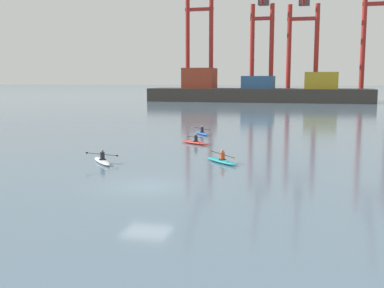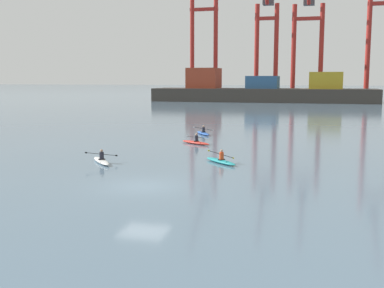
{
  "view_description": "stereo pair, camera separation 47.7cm",
  "coord_description": "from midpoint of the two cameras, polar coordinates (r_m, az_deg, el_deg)",
  "views": [
    {
      "loc": [
        8.43,
        -23.42,
        5.68
      ],
      "look_at": [
        -0.68,
        12.49,
        0.6
      ],
      "focal_mm": 44.64,
      "sensor_mm": 36.0,
      "label": 1
    },
    {
      "loc": [
        8.9,
        -23.3,
        5.68
      ],
      "look_at": [
        -0.68,
        12.49,
        0.6
      ],
      "focal_mm": 44.64,
      "sensor_mm": 36.0,
      "label": 2
    }
  ],
  "objects": [
    {
      "name": "gantry_crane_west_mid",
      "position": [
        130.98,
        8.24,
        12.85
      ],
      "size": [
        6.35,
        16.57,
        36.81
      ],
      "color": "maroon",
      "rests_on": "ground"
    },
    {
      "name": "ground_plane",
      "position": [
        25.56,
        -5.98,
        -5.08
      ],
      "size": [
        800.0,
        800.0,
        0.0
      ],
      "primitive_type": "plane",
      "color": "slate"
    },
    {
      "name": "kayak_teal",
      "position": [
        32.4,
        3.15,
        -1.99
      ],
      "size": [
        2.84,
        2.82,
        1.02
      ],
      "color": "teal",
      "rests_on": "ground"
    },
    {
      "name": "kayak_white",
      "position": [
        32.96,
        -11.08,
        -1.96
      ],
      "size": [
        2.63,
        3.0,
        0.95
      ],
      "color": "silver",
      "rests_on": "ground"
    },
    {
      "name": "kayak_blue",
      "position": [
        48.89,
        0.9,
        1.34
      ],
      "size": [
        2.33,
        3.19,
        0.95
      ],
      "color": "#2856B2",
      "rests_on": "ground"
    },
    {
      "name": "kayak_red",
      "position": [
        41.77,
        0.05,
        0.23
      ],
      "size": [
        3.19,
        2.33,
        0.95
      ],
      "color": "red",
      "rests_on": "ground"
    },
    {
      "name": "container_barge",
      "position": [
        120.35,
        7.63,
        6.29
      ],
      "size": [
        54.51,
        11.56,
        8.36
      ],
      "color": "#38332D",
      "rests_on": "ground"
    },
    {
      "name": "gantry_crane_east_mid",
      "position": [
        129.32,
        13.02,
        12.78
      ],
      "size": [
        8.2,
        19.81,
        35.87
      ],
      "color": "maroon",
      "rests_on": "ground"
    },
    {
      "name": "gantry_crane_west",
      "position": [
        136.66,
        0.71,
        13.68
      ],
      "size": [
        8.0,
        20.09,
        39.91
      ],
      "color": "maroon",
      "rests_on": "ground"
    },
    {
      "name": "gantry_crane_east",
      "position": [
        126.57,
        21.32,
        13.22
      ],
      "size": [
        7.86,
        19.22,
        37.91
      ],
      "color": "maroon",
      "rests_on": "ground"
    }
  ]
}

